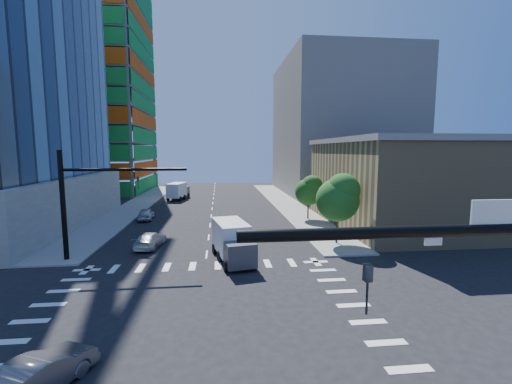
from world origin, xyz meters
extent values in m
plane|color=black|center=(0.00, 0.00, 0.00)|extent=(160.00, 160.00, 0.00)
cube|color=silver|center=(0.00, 0.00, 0.01)|extent=(20.00, 20.00, 0.01)
cube|color=gray|center=(12.50, 40.00, 0.07)|extent=(5.00, 60.00, 0.15)
cube|color=gray|center=(-12.50, 40.00, 0.07)|extent=(5.00, 60.00, 0.15)
cube|color=#198A31|center=(-14.90, 62.00, 24.50)|extent=(0.12, 24.00, 49.00)
cube|color=#C74A0B|center=(-27.50, 49.40, 24.50)|extent=(24.00, 0.12, 49.00)
cube|color=#998459|center=(25.00, 22.00, 5.00)|extent=(20.00, 22.00, 10.00)
cube|color=slate|center=(25.00, 22.00, 10.30)|extent=(20.50, 22.50, 0.60)
cube|color=slate|center=(27.00, 55.00, 14.00)|extent=(24.00, 30.00, 28.00)
cylinder|color=black|center=(6.50, -11.50, 7.55)|extent=(10.00, 0.24, 0.24)
imported|color=black|center=(4.00, -11.50, 6.45)|extent=(0.16, 0.20, 1.00)
cube|color=white|center=(6.50, -11.50, 7.90)|extent=(0.90, 0.04, 0.50)
cylinder|color=black|center=(-11.50, 11.50, 4.65)|extent=(0.40, 0.40, 9.00)
cylinder|color=black|center=(-6.50, 11.50, 7.55)|extent=(10.00, 0.24, 0.24)
imported|color=black|center=(-5.50, 11.50, 6.45)|extent=(0.16, 0.20, 1.00)
cylinder|color=#382316|center=(12.50, 14.00, 1.29)|extent=(0.20, 0.20, 2.27)
sphere|color=#155019|center=(12.50, 14.00, 4.38)|extent=(4.16, 4.16, 4.16)
sphere|color=#306822|center=(12.90, 13.70, 5.35)|extent=(3.25, 3.25, 3.25)
cylinder|color=#382316|center=(12.80, 26.00, 1.11)|extent=(0.20, 0.20, 1.92)
sphere|color=#155019|center=(12.80, 26.00, 3.72)|extent=(3.52, 3.52, 3.52)
sphere|color=#306822|center=(13.20, 25.70, 4.55)|extent=(2.75, 2.75, 2.75)
imported|color=black|center=(2.51, 21.75, 0.65)|extent=(3.87, 5.12, 1.29)
imported|color=silver|center=(-5.40, 14.91, 0.71)|extent=(2.66, 5.13, 1.42)
imported|color=#B8BCC1|center=(-8.50, 28.26, 0.77)|extent=(2.09, 4.64, 1.55)
imported|color=#535257|center=(-5.61, -4.94, 0.75)|extent=(3.35, 4.81, 1.50)
cube|color=silver|center=(2.28, 9.91, 1.87)|extent=(3.26, 5.27, 2.55)
cube|color=#3E3F46|center=(2.28, 9.91, 1.23)|extent=(2.56, 2.17, 1.87)
cube|color=white|center=(-6.45, 47.48, 1.86)|extent=(3.40, 5.31, 2.55)
cube|color=#3E3F46|center=(-6.45, 47.48, 1.23)|extent=(2.60, 2.23, 1.86)
camera|label=1|loc=(1.21, -17.54, 9.10)|focal=24.00mm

